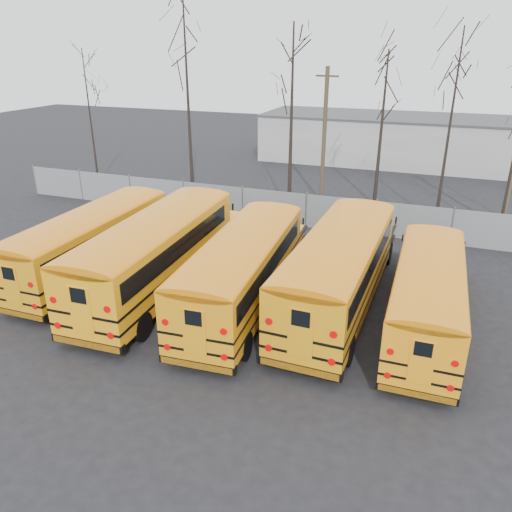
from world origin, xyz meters
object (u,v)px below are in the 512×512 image
at_px(bus_b, 159,247).
at_px(bus_e, 428,290).
at_px(bus_a, 94,237).
at_px(bus_c, 245,264).
at_px(utility_pole_left, 324,136).
at_px(bus_d, 340,263).

relative_size(bus_b, bus_e, 1.19).
distance_m(bus_a, bus_b, 3.69).
xyz_separation_m(bus_c, utility_pole_left, (-0.65, 15.50, 2.61)).
distance_m(bus_c, bus_e, 6.99).
relative_size(bus_a, bus_d, 0.93).
bearing_deg(bus_c, bus_e, 0.94).
height_order(bus_d, utility_pole_left, utility_pole_left).
xyz_separation_m(bus_a, utility_pole_left, (6.97, 15.03, 2.65)).
relative_size(bus_b, bus_c, 1.07).
relative_size(bus_c, bus_d, 0.96).
height_order(bus_c, bus_e, bus_c).
xyz_separation_m(bus_a, bus_e, (14.58, 0.13, -0.14)).
xyz_separation_m(bus_d, utility_pole_left, (-4.24, 14.28, 2.51)).
bearing_deg(utility_pole_left, bus_e, -50.09).
distance_m(bus_c, bus_d, 3.79).
distance_m(bus_b, bus_d, 7.62).
xyz_separation_m(bus_c, bus_d, (3.59, 1.22, 0.09)).
distance_m(bus_b, bus_c, 3.95).
height_order(bus_b, bus_c, bus_b).
bearing_deg(bus_d, bus_e, -9.30).
height_order(bus_a, bus_d, bus_d).
bearing_deg(bus_e, utility_pole_left, 116.06).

